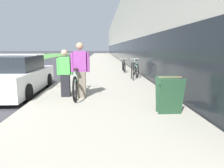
{
  "coord_description": "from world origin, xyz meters",
  "views": [
    {
      "loc": [
        5.23,
        -4.71,
        1.72
      ],
      "look_at": [
        6.15,
        13.27,
        -1.54
      ],
      "focal_mm": 32.0,
      "sensor_mm": 36.0,
      "label": 1
    }
  ],
  "objects_px": {
    "cruiser_bike_nearest": "(136,69)",
    "parked_sedan_curbside": "(16,77)",
    "person_bystander": "(65,73)",
    "person_rider": "(80,70)",
    "tandem_bicycle": "(78,83)",
    "cruiser_bike_middle": "(124,66)",
    "bike_rack_hoop": "(132,69)",
    "sandwich_board_sign": "(169,95)"
  },
  "relations": [
    {
      "from": "person_bystander",
      "to": "person_rider",
      "type": "bearing_deg",
      "value": -12.91
    },
    {
      "from": "cruiser_bike_nearest",
      "to": "cruiser_bike_middle",
      "type": "relative_size",
      "value": 1.06
    },
    {
      "from": "person_rider",
      "to": "cruiser_bike_nearest",
      "type": "bearing_deg",
      "value": 61.21
    },
    {
      "from": "sandwich_board_sign",
      "to": "parked_sedan_curbside",
      "type": "distance_m",
      "value": 5.69
    },
    {
      "from": "tandem_bicycle",
      "to": "person_bystander",
      "type": "xyz_separation_m",
      "value": [
        -0.39,
        -0.19,
        0.36
      ]
    },
    {
      "from": "person_rider",
      "to": "tandem_bicycle",
      "type": "bearing_deg",
      "value": 110.61
    },
    {
      "from": "person_rider",
      "to": "cruiser_bike_middle",
      "type": "xyz_separation_m",
      "value": [
        2.14,
        6.86,
        -0.51
      ]
    },
    {
      "from": "cruiser_bike_nearest",
      "to": "parked_sedan_curbside",
      "type": "bearing_deg",
      "value": -146.42
    },
    {
      "from": "tandem_bicycle",
      "to": "person_bystander",
      "type": "distance_m",
      "value": 0.56
    },
    {
      "from": "person_rider",
      "to": "person_bystander",
      "type": "relative_size",
      "value": 1.14
    },
    {
      "from": "cruiser_bike_middle",
      "to": "sandwich_board_sign",
      "type": "bearing_deg",
      "value": -88.9
    },
    {
      "from": "person_bystander",
      "to": "bike_rack_hoop",
      "type": "xyz_separation_m",
      "value": [
        2.71,
        3.4,
        -0.25
      ]
    },
    {
      "from": "bike_rack_hoop",
      "to": "cruiser_bike_nearest",
      "type": "bearing_deg",
      "value": 72.81
    },
    {
      "from": "cruiser_bike_middle",
      "to": "sandwich_board_sign",
      "type": "distance_m",
      "value": 8.58
    },
    {
      "from": "person_rider",
      "to": "cruiser_bike_middle",
      "type": "distance_m",
      "value": 7.21
    },
    {
      "from": "parked_sedan_curbside",
      "to": "bike_rack_hoop",
      "type": "bearing_deg",
      "value": 25.24
    },
    {
      "from": "person_rider",
      "to": "sandwich_board_sign",
      "type": "bearing_deg",
      "value": -36.71
    },
    {
      "from": "tandem_bicycle",
      "to": "bike_rack_hoop",
      "type": "xyz_separation_m",
      "value": [
        2.32,
        3.21,
        0.11
      ]
    },
    {
      "from": "person_rider",
      "to": "cruiser_bike_nearest",
      "type": "xyz_separation_m",
      "value": [
        2.56,
        4.66,
        -0.47
      ]
    },
    {
      "from": "cruiser_bike_nearest",
      "to": "person_bystander",
      "type": "bearing_deg",
      "value": -123.99
    },
    {
      "from": "person_bystander",
      "to": "parked_sedan_curbside",
      "type": "relative_size",
      "value": 0.36
    },
    {
      "from": "person_bystander",
      "to": "bike_rack_hoop",
      "type": "distance_m",
      "value": 4.35
    },
    {
      "from": "tandem_bicycle",
      "to": "bike_rack_hoop",
      "type": "height_order",
      "value": "tandem_bicycle"
    },
    {
      "from": "bike_rack_hoop",
      "to": "parked_sedan_curbside",
      "type": "relative_size",
      "value": 0.2
    },
    {
      "from": "person_rider",
      "to": "cruiser_bike_nearest",
      "type": "distance_m",
      "value": 5.34
    },
    {
      "from": "person_bystander",
      "to": "tandem_bicycle",
      "type": "bearing_deg",
      "value": 25.57
    },
    {
      "from": "person_bystander",
      "to": "bike_rack_hoop",
      "type": "bearing_deg",
      "value": 51.43
    },
    {
      "from": "cruiser_bike_nearest",
      "to": "parked_sedan_curbside",
      "type": "height_order",
      "value": "parked_sedan_curbside"
    },
    {
      "from": "cruiser_bike_nearest",
      "to": "cruiser_bike_middle",
      "type": "height_order",
      "value": "cruiser_bike_nearest"
    },
    {
      "from": "tandem_bicycle",
      "to": "person_rider",
      "type": "relative_size",
      "value": 1.43
    },
    {
      "from": "sandwich_board_sign",
      "to": "parked_sedan_curbside",
      "type": "xyz_separation_m",
      "value": [
        -4.84,
        2.99,
        0.06
      ]
    },
    {
      "from": "person_rider",
      "to": "sandwich_board_sign",
      "type": "distance_m",
      "value": 2.9
    },
    {
      "from": "cruiser_bike_nearest",
      "to": "cruiser_bike_middle",
      "type": "distance_m",
      "value": 2.24
    },
    {
      "from": "tandem_bicycle",
      "to": "parked_sedan_curbside",
      "type": "height_order",
      "value": "parked_sedan_curbside"
    },
    {
      "from": "person_bystander",
      "to": "parked_sedan_curbside",
      "type": "xyz_separation_m",
      "value": [
        -2.03,
        1.16,
        -0.26
      ]
    },
    {
      "from": "person_bystander",
      "to": "cruiser_bike_middle",
      "type": "xyz_separation_m",
      "value": [
        2.64,
        6.75,
        -0.4
      ]
    },
    {
      "from": "tandem_bicycle",
      "to": "cruiser_bike_middle",
      "type": "height_order",
      "value": "tandem_bicycle"
    },
    {
      "from": "cruiser_bike_nearest",
      "to": "parked_sedan_curbside",
      "type": "relative_size",
      "value": 0.42
    },
    {
      "from": "tandem_bicycle",
      "to": "cruiser_bike_middle",
      "type": "xyz_separation_m",
      "value": [
        2.25,
        6.56,
        -0.04
      ]
    },
    {
      "from": "bike_rack_hoop",
      "to": "cruiser_bike_nearest",
      "type": "xyz_separation_m",
      "value": [
        0.36,
        1.15,
        -0.11
      ]
    },
    {
      "from": "person_bystander",
      "to": "cruiser_bike_middle",
      "type": "distance_m",
      "value": 7.26
    },
    {
      "from": "cruiser_bike_middle",
      "to": "parked_sedan_curbside",
      "type": "height_order",
      "value": "parked_sedan_curbside"
    }
  ]
}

